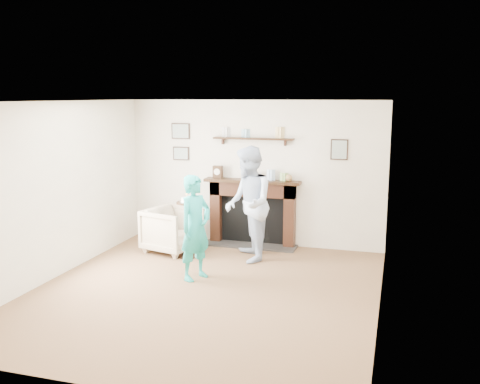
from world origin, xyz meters
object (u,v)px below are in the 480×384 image
(armchair, at_px, (173,251))
(man, at_px, (248,260))
(woman, at_px, (196,278))
(pedestal_table, at_px, (187,218))

(armchair, relative_size, man, 0.45)
(armchair, relative_size, woman, 0.55)
(woman, relative_size, pedestal_table, 1.43)
(man, height_order, pedestal_table, pedestal_table)
(armchair, distance_m, pedestal_table, 0.77)
(armchair, xyz_separation_m, pedestal_table, (0.36, -0.23, 0.64))
(woman, xyz_separation_m, pedestal_table, (-0.50, 0.91, 0.64))
(man, distance_m, pedestal_table, 1.18)
(armchair, xyz_separation_m, man, (1.33, -0.09, 0.00))
(man, xyz_separation_m, pedestal_table, (-0.97, -0.15, 0.64))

